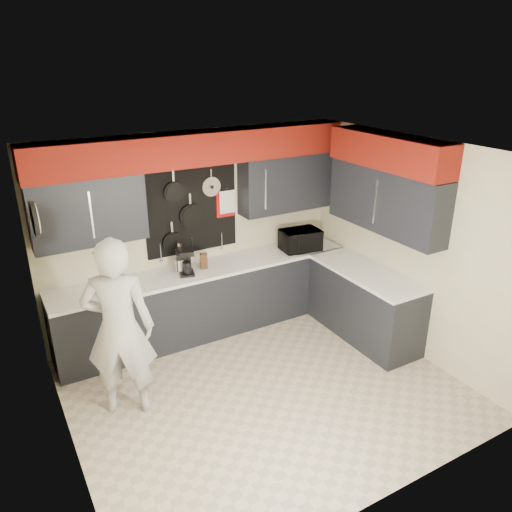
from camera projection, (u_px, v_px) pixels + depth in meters
ground at (264, 389)px, 5.51m from camera, size 4.00×4.00×0.00m
back_wall_assembly at (199, 180)px, 6.04m from camera, size 4.00×0.36×2.60m
right_wall_assembly at (390, 191)px, 5.84m from camera, size 0.36×3.50×2.60m
left_wall_assembly at (56, 330)px, 4.10m from camera, size 0.05×3.50×2.60m
base_cabinets at (253, 301)px, 6.47m from camera, size 3.95×2.20×0.92m
microwave at (300, 240)px, 6.82m from camera, size 0.55×0.40×0.29m
knife_block at (204, 261)px, 6.27m from camera, size 0.11×0.11×0.19m
utensil_crock at (181, 265)px, 6.17m from camera, size 0.13×0.13×0.17m
coffee_maker at (185, 261)px, 6.08m from camera, size 0.23×0.26×0.33m
person at (119, 329)px, 4.87m from camera, size 0.82×0.71×1.90m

